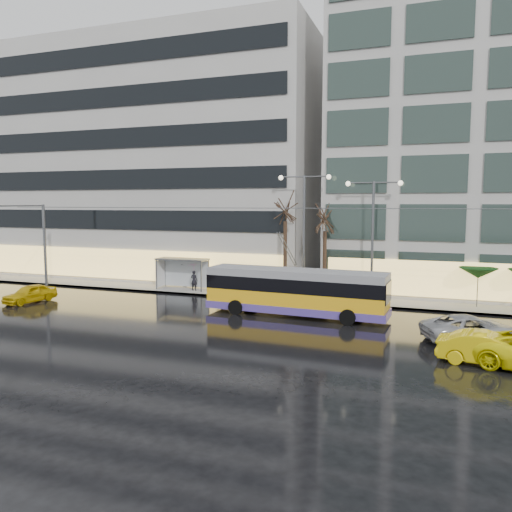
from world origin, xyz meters
The scene contains 18 objects.
ground centered at (0.00, 0.00, 0.00)m, with size 140.00×140.00×0.00m, color black.
sidewalk centered at (2.00, 14.00, 0.07)m, with size 80.00×10.00×0.15m, color gray.
kerb centered at (2.00, 9.05, 0.07)m, with size 80.00×0.10×0.15m, color slate.
building_left centered at (-16.00, 19.00, 11.15)m, with size 34.00×14.00×22.00m, color #AAA7A3.
trolleybus centered at (2.96, 4.91, 1.45)m, with size 11.65×4.80×5.35m.
catenary centered at (1.00, 7.94, 4.25)m, with size 42.24×5.12×7.00m.
bus_shelter centered at (-8.38, 10.69, 1.96)m, with size 4.20×1.60×2.51m.
street_lamp_near centered at (2.00, 10.80, 5.99)m, with size 3.96×0.36×9.03m.
street_lamp_far centered at (7.00, 10.80, 5.71)m, with size 3.96×0.36×8.53m.
tree_a centered at (0.50, 11.00, 7.09)m, with size 3.20×3.20×8.40m.
tree_b centered at (3.50, 11.20, 6.40)m, with size 3.20×3.20×7.70m.
parasol_a centered at (14.00, 11.00, 2.45)m, with size 2.50×2.50×2.65m.
taxi_a centered at (-16.12, 2.61, 0.65)m, with size 1.54×3.82×1.30m, color gold.
taxi_b centered at (13.53, -1.59, 0.72)m, with size 1.52×4.35×1.43m, color yellow.
sedan_silver centered at (13.07, 2.15, 0.69)m, with size 2.30×4.99×1.39m, color #A7A6AB.
pedestrian_a centered at (-6.86, 10.31, 1.61)m, with size 1.03×1.04×2.19m.
pedestrian_b centered at (-4.04, 9.40, 1.01)m, with size 1.06×1.03×1.72m.
pedestrian_c centered at (-8.34, 11.56, 1.27)m, with size 1.05×0.92×2.11m.
Camera 1 is at (11.00, -25.23, 7.16)m, focal length 35.00 mm.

